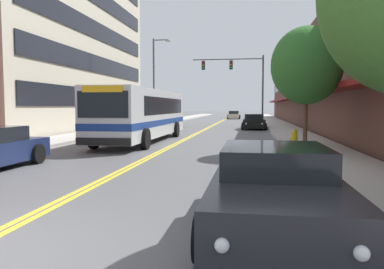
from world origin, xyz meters
name	(u,v)px	position (x,y,z in m)	size (l,w,h in m)	color
ground_plane	(214,125)	(0.00, 37.00, 0.00)	(240.00, 240.00, 0.00)	#565659
sidewalk_left	(154,124)	(-6.93, 37.00, 0.09)	(2.85, 106.00, 0.18)	#B2ADA5
sidewalk_right	(278,124)	(6.93, 37.00, 0.09)	(2.85, 106.00, 0.18)	#B2ADA5
centre_line	(214,125)	(0.00, 37.00, 0.00)	(0.34, 106.00, 0.01)	yellow
storefront_row_right	(334,85)	(12.58, 37.00, 4.25)	(9.10, 68.00, 8.51)	brown
city_bus	(144,113)	(-2.20, 16.83, 1.67)	(2.85, 12.16, 2.93)	silver
car_silver_parked_left_far	(157,122)	(-4.44, 28.69, 0.66)	(2.21, 4.68, 1.39)	#B7B7BC
car_charcoal_parked_right_foreground	(275,191)	(4.36, 1.82, 0.64)	(2.21, 4.82, 1.36)	#232328
car_black_parked_right_mid	(254,122)	(4.29, 29.55, 0.63)	(2.15, 4.26, 1.35)	black
car_champagne_moving_lead	(234,115)	(1.26, 57.95, 0.61)	(2.10, 4.31, 1.32)	beige
traffic_signal_mast	(239,76)	(2.79, 35.27, 5.23)	(7.39, 0.38, 7.31)	#47474C
street_lamp_left_far	(156,76)	(-5.09, 31.04, 4.96)	(1.82, 0.28, 8.52)	#47474C
street_tree_right_mid	(307,66)	(6.36, 12.74, 3.80)	(3.09, 3.09, 5.33)	brown
fire_hydrant	(294,138)	(5.95, 13.12, 0.58)	(0.34, 0.26, 0.81)	yellow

